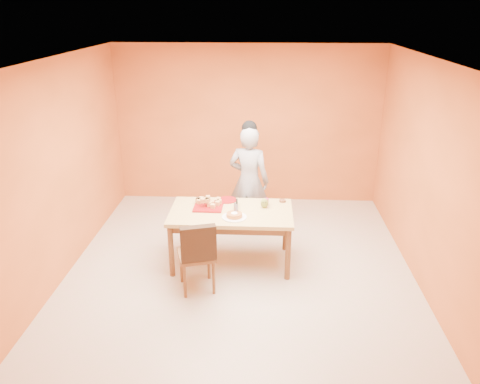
# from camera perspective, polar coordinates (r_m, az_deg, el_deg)

# --- Properties ---
(floor) EXTENTS (5.00, 5.00, 0.00)m
(floor) POSITION_cam_1_polar(r_m,az_deg,el_deg) (6.25, 0.00, -9.61)
(floor) COLOR beige
(floor) RESTS_ON ground
(ceiling) EXTENTS (5.00, 5.00, 0.00)m
(ceiling) POSITION_cam_1_polar(r_m,az_deg,el_deg) (5.36, 0.01, 15.81)
(ceiling) COLOR white
(ceiling) RESTS_ON wall_back
(wall_back) EXTENTS (4.50, 0.00, 4.50)m
(wall_back) POSITION_cam_1_polar(r_m,az_deg,el_deg) (8.06, 0.95, 8.12)
(wall_back) COLOR orange
(wall_back) RESTS_ON floor
(wall_left) EXTENTS (0.00, 5.00, 5.00)m
(wall_left) POSITION_cam_1_polar(r_m,az_deg,el_deg) (6.20, -21.26, 2.34)
(wall_left) COLOR orange
(wall_left) RESTS_ON floor
(wall_right) EXTENTS (0.00, 5.00, 5.00)m
(wall_right) POSITION_cam_1_polar(r_m,az_deg,el_deg) (5.99, 22.04, 1.57)
(wall_right) COLOR orange
(wall_right) RESTS_ON floor
(dining_table) EXTENTS (1.60, 0.90, 0.76)m
(dining_table) POSITION_cam_1_polar(r_m,az_deg,el_deg) (6.16, -1.08, -3.12)
(dining_table) COLOR tan
(dining_table) RESTS_ON floor
(dining_chair) EXTENTS (0.54, 0.61, 0.94)m
(dining_chair) POSITION_cam_1_polar(r_m,az_deg,el_deg) (5.68, -5.36, -7.51)
(dining_chair) COLOR brown
(dining_chair) RESTS_ON floor
(pastry_pile) EXTENTS (0.34, 0.34, 0.11)m
(pastry_pile) POSITION_cam_1_polar(r_m,az_deg,el_deg) (6.21, -3.88, -1.20)
(pastry_pile) COLOR tan
(pastry_pile) RESTS_ON pastry_platter
(person) EXTENTS (0.68, 0.53, 1.67)m
(person) POSITION_cam_1_polar(r_m,az_deg,el_deg) (6.94, 1.10, 1.34)
(person) COLOR gray
(person) RESTS_ON floor
(pastry_platter) EXTENTS (0.38, 0.38, 0.02)m
(pastry_platter) POSITION_cam_1_polar(r_m,az_deg,el_deg) (6.24, -3.86, -1.76)
(pastry_platter) COLOR maroon
(pastry_platter) RESTS_ON dining_table
(red_dinner_plate) EXTENTS (0.33, 0.33, 0.02)m
(red_dinner_plate) POSITION_cam_1_polar(r_m,az_deg,el_deg) (6.44, -1.54, -0.97)
(red_dinner_plate) COLOR maroon
(red_dinner_plate) RESTS_ON dining_table
(white_cake_plate) EXTENTS (0.37, 0.37, 0.01)m
(white_cake_plate) POSITION_cam_1_polar(r_m,az_deg,el_deg) (5.93, -0.70, -3.08)
(white_cake_plate) COLOR white
(white_cake_plate) RESTS_ON dining_table
(sponge_cake) EXTENTS (0.24, 0.24, 0.05)m
(sponge_cake) POSITION_cam_1_polar(r_m,az_deg,el_deg) (5.91, -0.70, -2.83)
(sponge_cake) COLOR #C67F33
(sponge_cake) RESTS_ON white_cake_plate
(cake_server) EXTENTS (0.07, 0.27, 0.01)m
(cake_server) POSITION_cam_1_polar(r_m,az_deg,el_deg) (6.07, -0.49, -1.86)
(cake_server) COLOR silver
(cake_server) RESTS_ON sponge_cake
(egg_ornament) EXTENTS (0.12, 0.10, 0.13)m
(egg_ornament) POSITION_cam_1_polar(r_m,az_deg,el_deg) (6.20, 3.00, -1.35)
(egg_ornament) COLOR olive
(egg_ornament) RESTS_ON dining_table
(magenta_glass) EXTENTS (0.08, 0.08, 0.09)m
(magenta_glass) POSITION_cam_1_polar(r_m,az_deg,el_deg) (6.29, 3.21, -1.19)
(magenta_glass) COLOR #C21D53
(magenta_glass) RESTS_ON dining_table
(checker_tin) EXTENTS (0.09, 0.09, 0.03)m
(checker_tin) POSITION_cam_1_polar(r_m,az_deg,el_deg) (6.42, 5.20, -1.08)
(checker_tin) COLOR #38190F
(checker_tin) RESTS_ON dining_table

